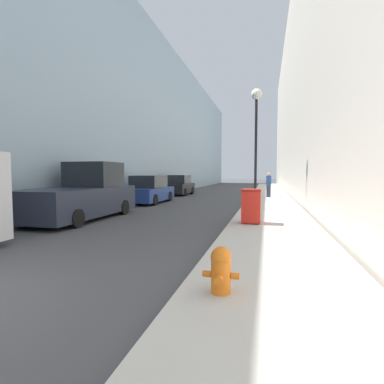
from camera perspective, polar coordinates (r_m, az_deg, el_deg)
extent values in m
cube|color=#B7B2A8|center=(20.68, 14.62, -1.39)|extent=(2.88, 60.00, 0.15)
cube|color=#849EB2|center=(32.55, -13.32, 12.23)|extent=(12.00, 60.00, 13.57)
cube|color=beige|center=(30.41, 29.68, 16.00)|extent=(12.00, 60.00, 17.23)
cylinder|color=orange|center=(4.33, 5.53, -15.73)|extent=(0.27, 0.27, 0.45)
sphere|color=orange|center=(4.25, 5.55, -12.20)|extent=(0.29, 0.29, 0.29)
cylinder|color=orange|center=(4.23, 5.56, -11.07)|extent=(0.08, 0.08, 0.06)
cylinder|color=orange|center=(4.14, 5.10, -16.32)|extent=(0.11, 0.12, 0.11)
cylinder|color=orange|center=(4.36, 2.86, -15.29)|extent=(0.12, 0.09, 0.09)
cylinder|color=orange|center=(4.30, 8.23, -15.57)|extent=(0.12, 0.09, 0.09)
cube|color=red|center=(10.19, 11.21, -2.78)|extent=(0.61, 0.65, 1.03)
cube|color=maroon|center=(10.14, 11.24, 0.34)|extent=(0.63, 0.67, 0.08)
cylinder|color=black|center=(10.54, 9.83, -5.12)|extent=(0.05, 0.16, 0.16)
cylinder|color=black|center=(10.52, 12.68, -5.17)|extent=(0.05, 0.16, 0.16)
cylinder|color=black|center=(14.60, 11.92, -2.56)|extent=(0.23, 0.23, 0.25)
cylinder|color=black|center=(14.55, 12.05, 7.08)|extent=(0.12, 0.12, 5.15)
sphere|color=silver|center=(14.99, 12.19, 17.75)|extent=(0.51, 0.51, 0.51)
cube|color=#232838|center=(12.60, -20.38, -1.68)|extent=(2.08, 5.49, 1.08)
cube|color=black|center=(13.36, -18.14, 3.18)|extent=(1.91, 1.76, 1.03)
cylinder|color=black|center=(14.58, -19.70, -2.54)|extent=(0.24, 0.64, 0.64)
cylinder|color=black|center=(13.61, -12.90, -2.84)|extent=(0.24, 0.64, 0.64)
cylinder|color=black|center=(11.93, -28.84, -4.08)|extent=(0.24, 0.64, 0.64)
cylinder|color=black|center=(10.71, -21.20, -4.70)|extent=(0.24, 0.64, 0.64)
cube|color=navy|center=(18.66, -8.21, -0.38)|extent=(1.87, 4.42, 0.78)
cube|color=#1E2328|center=(18.62, -8.23, 1.97)|extent=(1.64, 2.30, 0.75)
cylinder|color=black|center=(20.23, -9.04, -0.74)|extent=(0.24, 0.64, 0.64)
cylinder|color=black|center=(19.62, -4.40, -0.83)|extent=(0.24, 0.64, 0.64)
cylinder|color=black|center=(17.83, -12.38, -1.35)|extent=(0.24, 0.64, 0.64)
cylinder|color=black|center=(17.13, -7.21, -1.49)|extent=(0.24, 0.64, 0.64)
cube|color=black|center=(25.42, -2.42, 0.73)|extent=(1.71, 4.13, 0.82)
cube|color=#1E2328|center=(25.40, -2.43, 2.45)|extent=(1.51, 2.15, 0.71)
cylinder|color=black|center=(26.85, -3.28, 0.34)|extent=(0.24, 0.64, 0.64)
cylinder|color=black|center=(26.42, -0.03, 0.30)|extent=(0.24, 0.64, 0.64)
cylinder|color=black|center=(24.50, -5.00, 0.03)|extent=(0.24, 0.64, 0.64)
cylinder|color=black|center=(24.03, -1.47, -0.02)|extent=(0.24, 0.64, 0.64)
cube|color=#2D3347|center=(21.61, 14.38, 0.13)|extent=(0.30, 0.21, 0.83)
cube|color=#2D4C8C|center=(21.58, 14.41, 2.11)|extent=(0.35, 0.21, 0.66)
sphere|color=tan|center=(21.58, 14.42, 3.29)|extent=(0.23, 0.23, 0.23)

